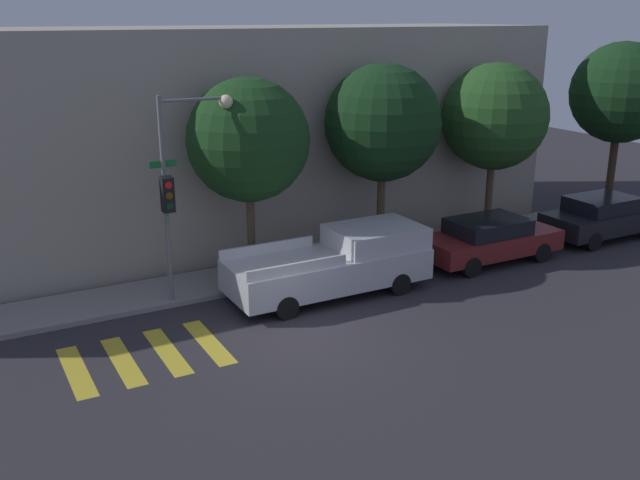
% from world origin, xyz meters
% --- Properties ---
extents(ground_plane, '(60.00, 60.00, 0.00)m').
position_xyz_m(ground_plane, '(0.00, 0.00, 0.00)').
color(ground_plane, '#2D2B30').
extents(sidewalk, '(26.00, 2.05, 0.14)m').
position_xyz_m(sidewalk, '(0.00, 4.22, 0.07)').
color(sidewalk, gray).
rests_on(sidewalk, ground).
extents(building_row, '(26.00, 6.00, 6.97)m').
position_xyz_m(building_row, '(0.00, 8.65, 3.49)').
color(building_row, '#A89E8E').
rests_on(building_row, ground).
extents(crosswalk, '(3.46, 2.60, 0.00)m').
position_xyz_m(crosswalk, '(-3.46, 0.80, 0.00)').
color(crosswalk, gold).
rests_on(crosswalk, ground).
extents(traffic_light_pole, '(2.27, 0.56, 5.48)m').
position_xyz_m(traffic_light_pole, '(-1.59, 3.37, 3.53)').
color(traffic_light_pole, slate).
rests_on(traffic_light_pole, ground).
extents(pickup_truck, '(5.56, 2.13, 1.73)m').
position_xyz_m(pickup_truck, '(2.30, 2.10, 0.88)').
color(pickup_truck, '#BCBCC1').
rests_on(pickup_truck, ground).
extents(sedan_near_corner, '(4.49, 1.87, 1.39)m').
position_xyz_m(sedan_near_corner, '(7.69, 2.10, 0.73)').
color(sedan_near_corner, maroon).
rests_on(sedan_near_corner, ground).
extents(sedan_middle, '(4.23, 1.87, 1.48)m').
position_xyz_m(sedan_middle, '(12.69, 2.10, 0.77)').
color(sedan_middle, black).
rests_on(sedan_middle, ground).
extents(tree_near_corner, '(3.45, 3.45, 5.76)m').
position_xyz_m(tree_near_corner, '(0.71, 4.37, 4.03)').
color(tree_near_corner, brown).
rests_on(tree_near_corner, ground).
extents(tree_midblock, '(3.59, 3.59, 6.00)m').
position_xyz_m(tree_midblock, '(5.16, 4.37, 4.19)').
color(tree_midblock, brown).
rests_on(tree_midblock, ground).
extents(tree_far_end, '(3.56, 3.56, 5.87)m').
position_xyz_m(tree_far_end, '(9.62, 4.37, 4.08)').
color(tree_far_end, brown).
rests_on(tree_far_end, ground).
extents(tree_behind_truck, '(3.72, 3.72, 6.44)m').
position_xyz_m(tree_behind_truck, '(15.69, 4.37, 4.57)').
color(tree_behind_truck, '#42301E').
rests_on(tree_behind_truck, ground).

